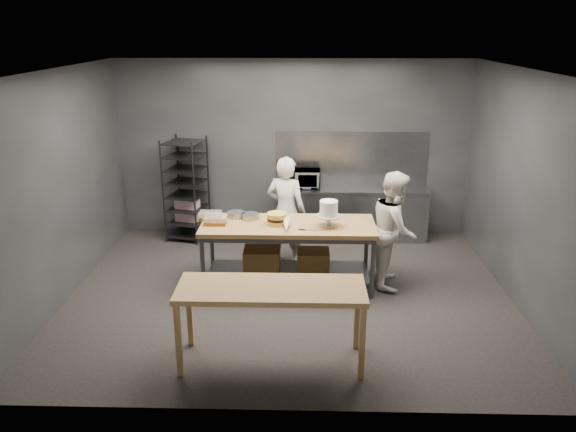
% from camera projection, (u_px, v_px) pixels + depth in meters
% --- Properties ---
extents(ground, '(6.00, 6.00, 0.00)m').
position_uv_depth(ground, '(290.00, 293.00, 7.77)').
color(ground, black).
rests_on(ground, ground).
extents(back_wall, '(6.00, 0.04, 3.00)m').
position_uv_depth(back_wall, '(293.00, 148.00, 9.65)').
color(back_wall, '#4C4F54').
rests_on(back_wall, ground).
extents(work_table, '(2.40, 0.90, 0.92)m').
position_uv_depth(work_table, '(286.00, 247.00, 7.83)').
color(work_table, '#9A693D').
rests_on(work_table, ground).
extents(near_counter, '(2.00, 0.70, 0.90)m').
position_uv_depth(near_counter, '(271.00, 294.00, 5.94)').
color(near_counter, '#A47444').
rests_on(near_counter, ground).
extents(back_counter, '(2.60, 0.60, 0.90)m').
position_uv_depth(back_counter, '(351.00, 213.00, 9.66)').
color(back_counter, slate).
rests_on(back_counter, ground).
extents(splashback_panel, '(2.60, 0.02, 0.90)m').
position_uv_depth(splashback_panel, '(351.00, 158.00, 9.65)').
color(splashback_panel, slate).
rests_on(splashback_panel, back_counter).
extents(speed_rack, '(0.73, 0.77, 1.75)m').
position_uv_depth(speed_rack, '(186.00, 190.00, 9.53)').
color(speed_rack, black).
rests_on(speed_rack, ground).
extents(chef_behind, '(0.72, 0.59, 1.69)m').
position_uv_depth(chef_behind, '(286.00, 211.00, 8.50)').
color(chef_behind, white).
rests_on(chef_behind, ground).
extents(chef_right, '(0.73, 0.88, 1.64)m').
position_uv_depth(chef_right, '(394.00, 229.00, 7.81)').
color(chef_right, white).
rests_on(chef_right, ground).
extents(microwave, '(0.54, 0.37, 0.30)m').
position_uv_depth(microwave, '(304.00, 179.00, 9.49)').
color(microwave, black).
rests_on(microwave, back_counter).
extents(frosted_cake_stand, '(0.34, 0.34, 0.36)m').
position_uv_depth(frosted_cake_stand, '(329.00, 211.00, 7.55)').
color(frosted_cake_stand, '#BCAF96').
rests_on(frosted_cake_stand, work_table).
extents(layer_cake, '(0.27, 0.27, 0.16)m').
position_uv_depth(layer_cake, '(277.00, 219.00, 7.68)').
color(layer_cake, gold).
rests_on(layer_cake, work_table).
extents(cake_pans, '(0.46, 0.32, 0.07)m').
position_uv_depth(cake_pans, '(243.00, 215.00, 7.95)').
color(cake_pans, gray).
rests_on(cake_pans, work_table).
extents(piping_bag, '(0.12, 0.38, 0.12)m').
position_uv_depth(piping_bag, '(286.00, 225.00, 7.49)').
color(piping_bag, white).
rests_on(piping_bag, work_table).
extents(offset_spatula, '(0.36, 0.02, 0.02)m').
position_uv_depth(offset_spatula, '(308.00, 230.00, 7.48)').
color(offset_spatula, slate).
rests_on(offset_spatula, work_table).
extents(pastry_clamshells, '(0.41, 0.40, 0.11)m').
position_uv_depth(pastry_clamshells, '(213.00, 218.00, 7.79)').
color(pastry_clamshells, '#9D631F').
rests_on(pastry_clamshells, work_table).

